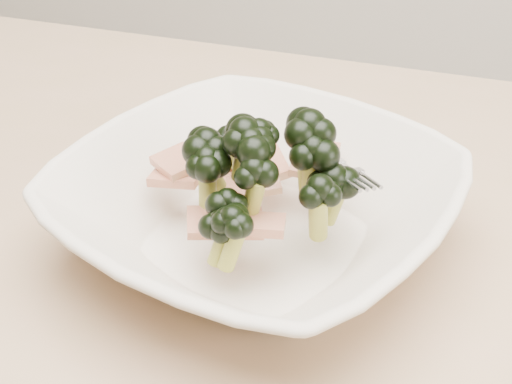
% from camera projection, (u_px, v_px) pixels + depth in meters
% --- Properties ---
extents(dining_table, '(1.20, 0.80, 0.75)m').
position_uv_depth(dining_table, '(290.00, 367.00, 0.59)').
color(dining_table, tan).
rests_on(dining_table, ground).
extents(broccoli_dish, '(0.36, 0.36, 0.12)m').
position_uv_depth(broccoli_dish, '(257.00, 203.00, 0.54)').
color(broccoli_dish, beige).
rests_on(broccoli_dish, dining_table).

